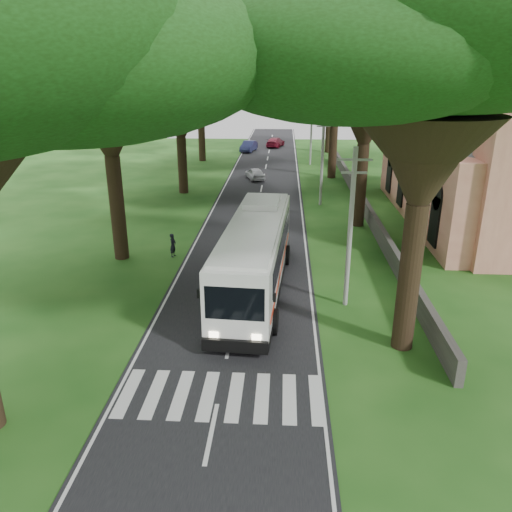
# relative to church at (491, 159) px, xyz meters

# --- Properties ---
(ground) EXTENTS (140.00, 140.00, 0.00)m
(ground) POSITION_rel_church_xyz_m (-17.86, -21.55, -4.91)
(ground) COLOR #1B4A15
(ground) RESTS_ON ground
(road) EXTENTS (8.00, 120.00, 0.04)m
(road) POSITION_rel_church_xyz_m (-17.86, 3.45, -4.90)
(road) COLOR black
(road) RESTS_ON ground
(crosswalk) EXTENTS (8.00, 3.00, 0.01)m
(crosswalk) POSITION_rel_church_xyz_m (-17.86, -23.55, -4.91)
(crosswalk) COLOR silver
(crosswalk) RESTS_ON ground
(property_wall) EXTENTS (0.35, 50.00, 1.20)m
(property_wall) POSITION_rel_church_xyz_m (-8.86, 2.45, -4.31)
(property_wall) COLOR #383533
(property_wall) RESTS_ON ground
(church) EXTENTS (14.00, 24.00, 11.60)m
(church) POSITION_rel_church_xyz_m (0.00, 0.00, 0.00)
(church) COLOR #D47B67
(church) RESTS_ON ground
(pole_near) EXTENTS (1.60, 0.24, 8.00)m
(pole_near) POSITION_rel_church_xyz_m (-12.36, -15.55, -0.73)
(pole_near) COLOR gray
(pole_near) RESTS_ON ground
(pole_mid) EXTENTS (1.60, 0.24, 8.00)m
(pole_mid) POSITION_rel_church_xyz_m (-12.36, 4.45, -0.73)
(pole_mid) COLOR gray
(pole_mid) RESTS_ON ground
(pole_far) EXTENTS (1.60, 0.24, 8.00)m
(pole_far) POSITION_rel_church_xyz_m (-12.36, 24.45, -0.73)
(pole_far) COLOR gray
(pole_far) RESTS_ON ground
(tree_l_mida) EXTENTS (14.92, 14.92, 16.51)m
(tree_l_mida) POSITION_rel_church_xyz_m (-25.86, -9.55, 8.30)
(tree_l_mida) COLOR black
(tree_l_mida) RESTS_ON ground
(tree_l_midb) EXTENTS (15.17, 15.17, 13.92)m
(tree_l_midb) POSITION_rel_church_xyz_m (-25.36, 8.45, 5.71)
(tree_l_midb) COLOR black
(tree_l_midb) RESTS_ON ground
(tree_l_far) EXTENTS (13.01, 13.01, 15.25)m
(tree_l_far) POSITION_rel_church_xyz_m (-26.36, 26.45, 7.37)
(tree_l_far) COLOR black
(tree_l_far) RESTS_ON ground
(tree_r_near) EXTENTS (16.22, 16.22, 16.57)m
(tree_r_near) POSITION_rel_church_xyz_m (-10.36, -19.55, 8.12)
(tree_r_near) COLOR black
(tree_r_near) RESTS_ON ground
(tree_r_mida) EXTENTS (13.11, 13.11, 15.49)m
(tree_r_mida) POSITION_rel_church_xyz_m (-9.86, -1.55, 7.59)
(tree_r_mida) COLOR black
(tree_r_mida) RESTS_ON ground
(tree_r_midb) EXTENTS (13.33, 13.33, 14.74)m
(tree_r_midb) POSITION_rel_church_xyz_m (-10.36, 16.45, 6.83)
(tree_r_midb) COLOR black
(tree_r_midb) RESTS_ON ground
(tree_r_far) EXTENTS (16.32, 16.32, 15.75)m
(tree_r_far) POSITION_rel_church_xyz_m (-9.36, 34.45, 7.30)
(tree_r_far) COLOR black
(tree_r_far) RESTS_ON ground
(coach_bus) EXTENTS (3.82, 13.55, 3.95)m
(coach_bus) POSITION_rel_church_xyz_m (-17.06, -14.18, -2.78)
(coach_bus) COLOR white
(coach_bus) RESTS_ON ground
(distant_car_a) EXTENTS (2.59, 4.04, 1.28)m
(distant_car_a) POSITION_rel_church_xyz_m (-18.78, 14.82, -4.24)
(distant_car_a) COLOR #ACADB1
(distant_car_a) RESTS_ON road
(distant_car_b) EXTENTS (2.45, 4.77, 1.50)m
(distant_car_b) POSITION_rel_church_xyz_m (-20.82, 34.39, -4.13)
(distant_car_b) COLOR #21254D
(distant_car_b) RESTS_ON road
(distant_car_c) EXTENTS (3.08, 5.22, 1.42)m
(distant_car_c) POSITION_rel_church_xyz_m (-17.06, 39.16, -4.17)
(distant_car_c) COLOR maroon
(distant_car_c) RESTS_ON road
(pedestrian) EXTENTS (0.48, 0.62, 1.53)m
(pedestrian) POSITION_rel_church_xyz_m (-22.63, -9.13, -4.14)
(pedestrian) COLOR black
(pedestrian) RESTS_ON ground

